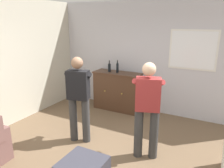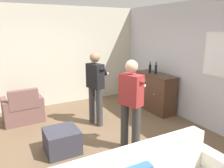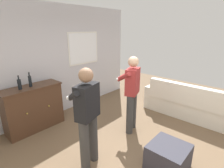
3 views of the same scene
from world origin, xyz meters
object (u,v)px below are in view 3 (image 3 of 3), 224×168
(sideboard_cabinet, at_px, (34,108))
(bottle_liquor_amber, at_px, (30,81))
(person_standing_right, at_px, (132,91))
(bottle_wine_green, at_px, (19,84))
(ottoman, at_px, (168,157))
(person_standing_left, at_px, (87,114))
(couch, at_px, (193,107))

(sideboard_cabinet, distance_m, bottle_liquor_amber, 0.64)
(person_standing_right, bearing_deg, bottle_wine_green, 134.37)
(sideboard_cabinet, bearing_deg, person_standing_right, -50.26)
(bottle_liquor_amber, height_order, ottoman, bottle_liquor_amber)
(person_standing_left, relative_size, person_standing_right, 1.00)
(couch, distance_m, bottle_wine_green, 4.04)
(bottle_wine_green, bearing_deg, bottle_liquor_amber, 4.53)
(sideboard_cabinet, height_order, ottoman, sideboard_cabinet)
(couch, height_order, person_standing_right, person_standing_right)
(bottle_wine_green, height_order, person_standing_left, person_standing_left)
(bottle_wine_green, bearing_deg, sideboard_cabinet, 7.10)
(bottle_liquor_amber, bearing_deg, person_standing_right, -50.22)
(couch, bearing_deg, bottle_wine_green, 140.38)
(couch, height_order, bottle_liquor_amber, bottle_liquor_amber)
(ottoman, bearing_deg, sideboard_cabinet, 107.14)
(couch, height_order, person_standing_left, person_standing_left)
(couch, relative_size, bottle_liquor_amber, 7.89)
(sideboard_cabinet, distance_m, ottoman, 2.96)
(sideboard_cabinet, bearing_deg, bottle_liquor_amber, -57.73)
(couch, xyz_separation_m, person_standing_left, (-2.76, 0.78, 0.60))
(sideboard_cabinet, bearing_deg, couch, -42.05)
(bottle_liquor_amber, height_order, person_standing_left, person_standing_left)
(couch, relative_size, bottle_wine_green, 8.51)
(sideboard_cabinet, distance_m, bottle_wine_green, 0.66)
(person_standing_left, height_order, person_standing_right, same)
(person_standing_right, bearing_deg, bottle_liquor_amber, 129.78)
(ottoman, relative_size, person_standing_left, 0.35)
(sideboard_cabinet, distance_m, person_standing_left, 1.83)
(bottle_liquor_amber, relative_size, ottoman, 0.55)
(bottle_wine_green, distance_m, person_standing_left, 1.78)
(sideboard_cabinet, height_order, bottle_liquor_amber, bottle_liquor_amber)
(couch, xyz_separation_m, ottoman, (-1.96, -0.26, -0.13))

